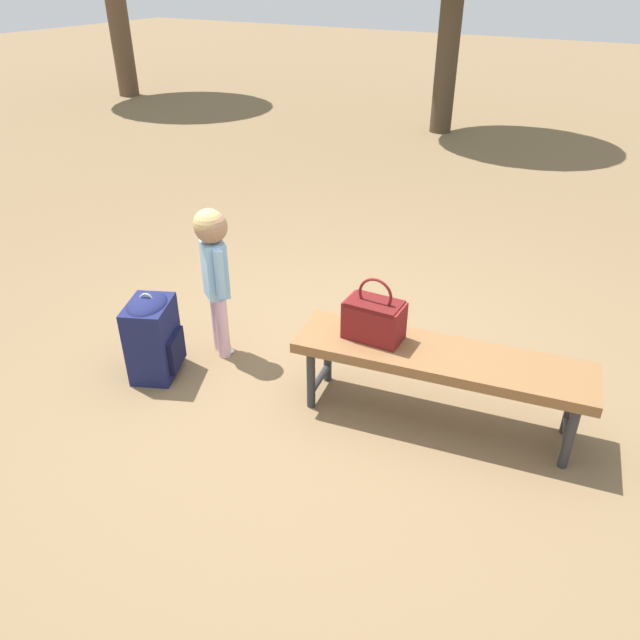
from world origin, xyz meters
The scene contains 5 objects.
ground_plane centered at (0.00, 0.00, 0.00)m, with size 40.00×40.00×0.00m, color brown.
park_bench centered at (-0.79, -0.01, 0.39)m, with size 1.64×0.66×0.45m.
handbag centered at (-0.40, 0.03, 0.58)m, with size 0.33×0.19×0.37m.
child_standing centered at (0.69, 0.05, 0.67)m, with size 0.23×0.20×1.00m.
backpack_large centered at (0.90, 0.44, 0.28)m, with size 0.37×0.41×0.57m.
Camera 1 is at (-1.59, 2.67, 2.27)m, focal length 34.27 mm.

